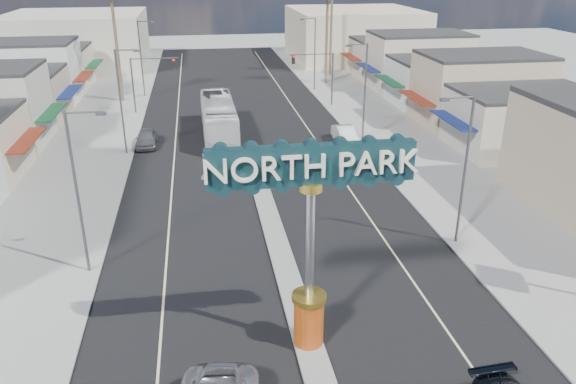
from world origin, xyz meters
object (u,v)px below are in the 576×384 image
object	(u,v)px
streetlight_l_mid	(122,97)
streetlight_r_far	(314,51)
traffic_signal_right	(317,69)
streetlight_l_near	(79,186)
streetlight_r_mid	(363,88)
traffic_signal_left	(149,74)
car_parked_right	(345,135)
streetlight_l_far	(142,55)
car_parked_left	(146,138)
palm_right_mid	(328,1)
streetlight_r_near	(463,164)
gateway_sign	(310,225)
city_bus	(218,117)

from	to	relation	value
streetlight_l_mid	streetlight_r_far	bearing A→B (deg)	46.52
traffic_signal_right	streetlight_l_near	size ratio (longest dim) A/B	0.67
traffic_signal_right	streetlight_l_near	distance (m)	39.26
streetlight_r_mid	traffic_signal_left	bearing A→B (deg)	144.50
car_parked_right	streetlight_l_far	bearing A→B (deg)	129.89
traffic_signal_left	car_parked_left	size ratio (longest dim) A/B	1.35
streetlight_l_near	streetlight_l_far	bearing A→B (deg)	90.00
streetlight_r_far	palm_right_mid	distance (m)	7.30
streetlight_r_mid	traffic_signal_right	bearing A→B (deg)	95.10
streetlight_l_far	palm_right_mid	world-z (taller)	palm_right_mid
streetlight_l_near	streetlight_r_near	distance (m)	20.87
gateway_sign	traffic_signal_left	bearing A→B (deg)	102.33
streetlight_r_mid	gateway_sign	bearing A→B (deg)	-110.42
traffic_signal_right	palm_right_mid	world-z (taller)	palm_right_mid
traffic_signal_left	streetlight_l_mid	bearing A→B (deg)	-95.10
traffic_signal_left	city_bus	xyz separation A→B (m)	(6.82, -9.66, -2.49)
gateway_sign	streetlight_r_mid	world-z (taller)	gateway_sign
palm_right_mid	car_parked_left	size ratio (longest dim) A/B	2.73
traffic_signal_left	car_parked_left	world-z (taller)	traffic_signal_left
gateway_sign	streetlight_l_far	world-z (taller)	gateway_sign
car_parked_left	streetlight_r_near	bearing A→B (deg)	-48.32
streetlight_r_mid	city_bus	world-z (taller)	streetlight_r_mid
gateway_sign	palm_right_mid	distance (m)	55.76
streetlight_l_near	streetlight_l_far	world-z (taller)	same
streetlight_l_near	streetlight_r_far	xyz separation A→B (m)	(20.87, 42.00, 0.00)
traffic_signal_right	car_parked_right	size ratio (longest dim) A/B	1.32
streetlight_l_near	palm_right_mid	distance (m)	51.92
streetlight_l_mid	streetlight_l_far	world-z (taller)	same
streetlight_l_near	streetlight_r_mid	xyz separation A→B (m)	(20.87, 20.00, 0.00)
streetlight_l_near	streetlight_l_mid	xyz separation A→B (m)	(0.00, 20.00, 0.00)
gateway_sign	traffic_signal_right	size ratio (longest dim) A/B	1.53
traffic_signal_right	car_parked_left	distance (m)	21.98
streetlight_l_far	streetlight_r_mid	world-z (taller)	same
city_bus	streetlight_l_near	bearing A→B (deg)	-108.76
streetlight_r_near	streetlight_l_far	bearing A→B (deg)	116.42
streetlight_r_far	city_bus	size ratio (longest dim) A/B	0.70
streetlight_r_near	streetlight_r_far	size ratio (longest dim) A/B	1.00
streetlight_l_near	car_parked_left	bearing A→B (deg)	86.30
car_parked_left	streetlight_r_mid	bearing A→B (deg)	-5.90
traffic_signal_right	streetlight_l_far	distance (m)	21.20
streetlight_l_mid	car_parked_right	size ratio (longest dim) A/B	1.98
traffic_signal_left	streetlight_r_far	bearing A→B (deg)	22.20
traffic_signal_right	car_parked_right	distance (m)	14.22
traffic_signal_right	streetlight_l_far	xyz separation A→B (m)	(-19.62, 8.01, 0.79)
gateway_sign	traffic_signal_left	distance (m)	43.04
city_bus	palm_right_mid	bearing A→B (deg)	54.24
palm_right_mid	gateway_sign	bearing A→B (deg)	-103.53
traffic_signal_right	car_parked_left	bearing A→B (deg)	-146.93
streetlight_r_mid	city_bus	xyz separation A→B (m)	(-12.80, 4.33, -3.29)
traffic_signal_right	streetlight_r_near	bearing A→B (deg)	-87.90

